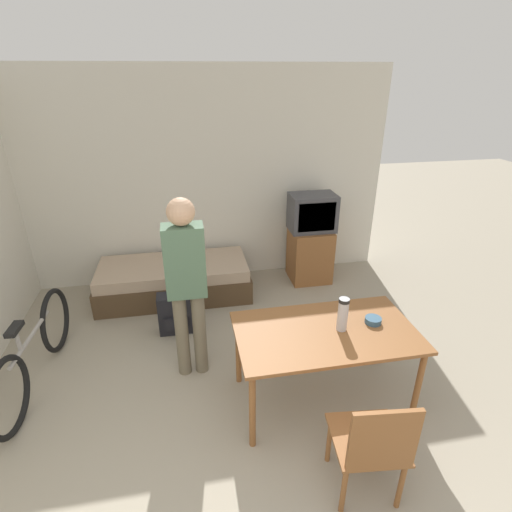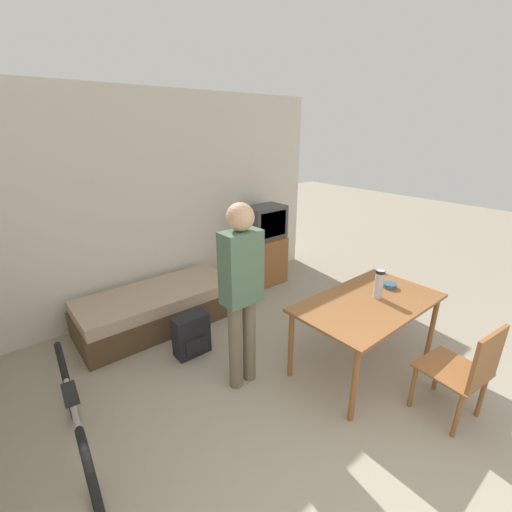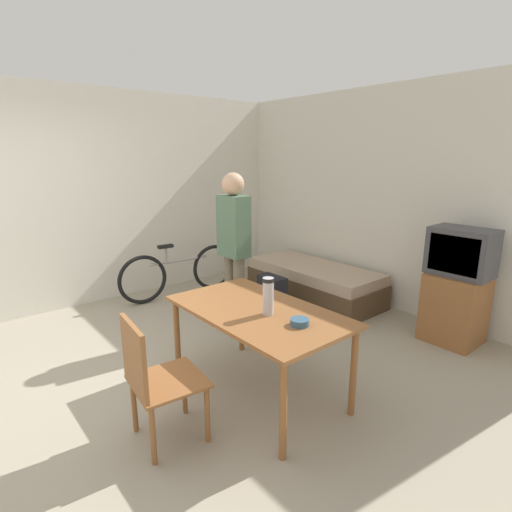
{
  "view_description": "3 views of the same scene",
  "coord_description": "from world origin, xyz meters",
  "views": [
    {
      "loc": [
        -0.11,
        -1.25,
        2.63
      ],
      "look_at": [
        0.5,
        1.98,
        1.08
      ],
      "focal_mm": 28.0,
      "sensor_mm": 36.0,
      "label": 1
    },
    {
      "loc": [
        -1.72,
        -0.3,
        2.26
      ],
      "look_at": [
        0.39,
        2.26,
        1.01
      ],
      "focal_mm": 24.0,
      "sensor_mm": 36.0,
      "label": 2
    },
    {
      "loc": [
        3.14,
        -0.63,
        1.89
      ],
      "look_at": [
        0.09,
        1.92,
        0.88
      ],
      "focal_mm": 28.0,
      "sensor_mm": 36.0,
      "label": 3
    }
  ],
  "objects": [
    {
      "name": "person_standing",
      "position": [
        -0.14,
        1.81,
        1.01
      ],
      "size": [
        0.34,
        0.23,
        1.72
      ],
      "color": "#6B604C",
      "rests_on": "ground_plane"
    },
    {
      "name": "bicycle",
      "position": [
        -1.52,
        1.91,
        0.34
      ],
      "size": [
        0.19,
        1.69,
        0.74
      ],
      "color": "black",
      "rests_on": "ground_plane"
    },
    {
      "name": "wooden_chair",
      "position": [
        0.94,
        0.34,
        0.5
      ],
      "size": [
        0.5,
        0.5,
        0.89
      ],
      "color": "brown",
      "rests_on": "ground_plane"
    },
    {
      "name": "wall_back",
      "position": [
        0.0,
        3.78,
        1.35
      ],
      "size": [
        5.09,
        0.06,
        2.7
      ],
      "color": "silver",
      "rests_on": "ground_plane"
    },
    {
      "name": "thermos_flask",
      "position": [
        1.06,
        1.23,
        0.88
      ],
      "size": [
        0.09,
        0.09,
        0.29
      ],
      "color": "#B7B7BC",
      "rests_on": "dining_table"
    },
    {
      "name": "dining_table",
      "position": [
        0.93,
        1.23,
        0.65
      ],
      "size": [
        1.45,
        0.83,
        0.72
      ],
      "color": "brown",
      "rests_on": "ground_plane"
    },
    {
      "name": "daybed",
      "position": [
        -0.3,
        3.27,
        0.22
      ],
      "size": [
        1.86,
        0.81,
        0.45
      ],
      "color": "#4C3823",
      "rests_on": "ground_plane"
    },
    {
      "name": "backpack",
      "position": [
        -0.29,
        2.49,
        0.22
      ],
      "size": [
        0.36,
        0.22,
        0.45
      ],
      "color": "black",
      "rests_on": "ground_plane"
    },
    {
      "name": "mate_bowl",
      "position": [
        1.35,
        1.27,
        0.75
      ],
      "size": [
        0.13,
        0.13,
        0.05
      ],
      "color": "#335670",
      "rests_on": "dining_table"
    },
    {
      "name": "tv",
      "position": [
        1.5,
        3.4,
        0.58
      ],
      "size": [
        0.58,
        0.5,
        1.19
      ],
      "color": "brown",
      "rests_on": "ground_plane"
    }
  ]
}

